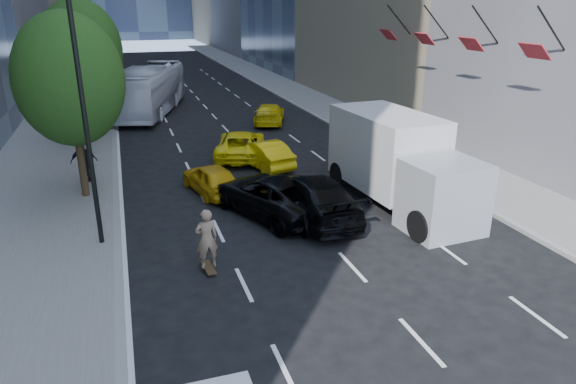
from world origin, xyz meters
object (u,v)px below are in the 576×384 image
object	(u,v)px
black_sedan_lincoln	(271,195)
black_sedan_mercedes	(312,197)
city_bus	(150,90)
box_truck	(399,161)
skateboarder	(207,243)

from	to	relation	value
black_sedan_lincoln	black_sedan_mercedes	distance (m)	1.63
black_sedan_lincoln	city_bus	xyz separation A→B (m)	(-2.99, 21.87, 0.97)
black_sedan_mercedes	box_truck	size ratio (longest dim) A/B	0.74
black_sedan_lincoln	black_sedan_mercedes	xyz separation A→B (m)	(1.41, -0.82, 0.06)
black_sedan_mercedes	box_truck	distance (m)	3.91
city_bus	black_sedan_mercedes	bearing A→B (deg)	-62.07
black_sedan_lincoln	skateboarder	bearing A→B (deg)	28.23
black_sedan_lincoln	city_bus	bearing A→B (deg)	-104.84
city_bus	skateboarder	bearing A→B (deg)	-73.37
black_sedan_mercedes	box_truck	world-z (taller)	box_truck
black_sedan_lincoln	city_bus	distance (m)	22.09
black_sedan_lincoln	box_truck	world-z (taller)	box_truck
black_sedan_mercedes	skateboarder	bearing A→B (deg)	31.23
black_sedan_mercedes	box_truck	bearing A→B (deg)	-179.98
black_sedan_lincoln	box_truck	bearing A→B (deg)	150.12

